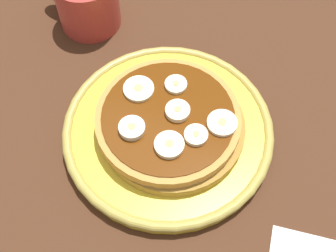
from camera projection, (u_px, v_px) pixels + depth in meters
ground_plane at (168, 141)px, 54.58cm from camera, size 140.00×140.00×3.00cm
plate at (168, 131)px, 52.33cm from camera, size 24.78×24.78×2.08cm
pancake_stack at (171, 125)px, 50.45cm from camera, size 16.82×16.92×2.76cm
banana_slice_0 at (178, 111)px, 49.38cm from camera, size 2.80×2.80×0.94cm
banana_slice_1 at (196, 135)px, 47.88cm from camera, size 2.62×2.62×0.80cm
banana_slice_2 at (132, 128)px, 48.23cm from camera, size 2.93×2.93×0.98cm
banana_slice_3 at (176, 85)px, 51.37cm from camera, size 2.61×2.61×0.71cm
banana_slice_4 at (169, 145)px, 47.25cm from camera, size 3.26×3.26×0.84cm
banana_slice_5 at (139, 89)px, 51.06cm from camera, size 3.57×3.57×0.68cm
banana_slice_6 at (222, 123)px, 48.72cm from camera, size 3.38×3.38×0.70cm
coffee_mug at (85, 0)px, 59.47cm from camera, size 11.47×8.39×7.54cm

